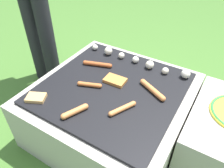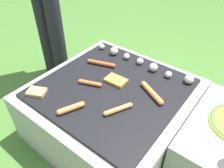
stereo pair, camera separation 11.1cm
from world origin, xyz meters
TOP-DOWN VIEW (x-y plane):
  - ground_plane at (0.00, 0.00)m, footprint 14.00×14.00m
  - grill at (0.00, 0.00)m, footprint 0.88×0.88m
  - side_ledge at (0.66, 0.11)m, footprint 0.42×0.58m
  - sausage_front_center at (0.15, -0.14)m, footprint 0.09×0.15m
  - sausage_back_center at (-0.20, 0.13)m, footprint 0.19×0.08m
  - sausage_back_right at (0.22, 0.08)m, footprint 0.19×0.11m
  - sausage_front_right at (-0.11, -0.07)m, footprint 0.14×0.07m
  - sausage_mid_right at (-0.05, -0.28)m, footprint 0.08×0.14m
  - bread_slice_left at (-0.30, -0.31)m, footprint 0.12×0.11m
  - bread_slice_right at (-0.01, 0.05)m, footprint 0.13×0.09m
  - mushroom_row at (0.03, 0.30)m, footprint 0.72×0.08m

SIDE VIEW (x-z plane):
  - ground_plane at x=0.00m, z-range 0.00..0.00m
  - grill at x=0.00m, z-range 0.00..0.37m
  - side_ledge at x=0.66m, z-range 0.00..0.37m
  - bread_slice_left at x=-0.30m, z-range 0.37..0.39m
  - bread_slice_right at x=-0.01m, z-range 0.37..0.39m
  - sausage_front_right at x=-0.11m, z-range 0.37..0.40m
  - sausage_front_center at x=0.15m, z-range 0.37..0.40m
  - sausage_back_center at x=-0.20m, z-range 0.37..0.40m
  - sausage_mid_right at x=-0.05m, z-range 0.37..0.40m
  - sausage_back_right at x=0.22m, z-range 0.37..0.40m
  - mushroom_row at x=0.03m, z-range 0.37..0.43m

